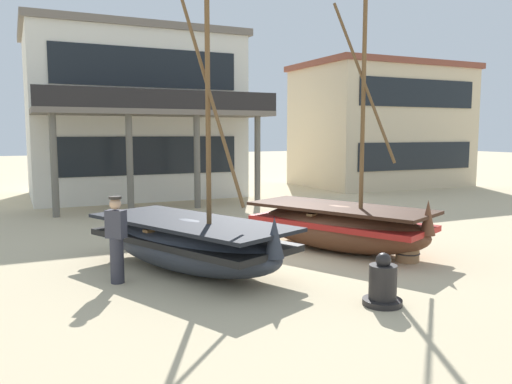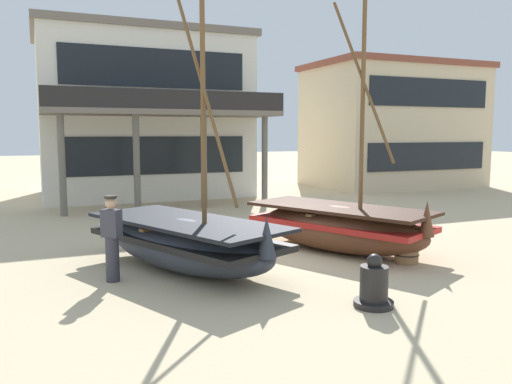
{
  "view_description": "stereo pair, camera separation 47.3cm",
  "coord_description": "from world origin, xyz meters",
  "px_view_note": "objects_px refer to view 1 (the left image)",
  "views": [
    {
      "loc": [
        -5.49,
        -10.64,
        2.89
      ],
      "look_at": [
        0.0,
        1.0,
        1.4
      ],
      "focal_mm": 36.25,
      "sensor_mm": 36.0,
      "label": 1
    },
    {
      "loc": [
        -5.05,
        -10.84,
        2.89
      ],
      "look_at": [
        0.0,
        1.0,
        1.4
      ],
      "focal_mm": 36.25,
      "sensor_mm": 36.0,
      "label": 2
    }
  ],
  "objects_px": {
    "fishing_boat_centre_large": "(190,242)",
    "fishing_boat_near_left": "(340,226)",
    "harbor_building_main": "(133,115)",
    "wooden_barrel": "(408,246)",
    "harbor_building_annex": "(381,125)",
    "capstan_winch": "(383,285)",
    "fisherman_by_hull": "(116,240)"
  },
  "relations": [
    {
      "from": "fishing_boat_centre_large",
      "to": "harbor_building_main",
      "type": "xyz_separation_m",
      "value": [
        1.79,
        13.77,
        3.09
      ]
    },
    {
      "from": "harbor_building_main",
      "to": "harbor_building_annex",
      "type": "xyz_separation_m",
      "value": [
        13.27,
        -1.06,
        -0.42
      ]
    },
    {
      "from": "capstan_winch",
      "to": "harbor_building_annex",
      "type": "bearing_deg",
      "value": 51.6
    },
    {
      "from": "fishing_boat_centre_large",
      "to": "harbor_building_annex",
      "type": "distance_m",
      "value": 19.89
    },
    {
      "from": "fisherman_by_hull",
      "to": "wooden_barrel",
      "type": "bearing_deg",
      "value": -10.03
    },
    {
      "from": "fishing_boat_centre_large",
      "to": "harbor_building_annex",
      "type": "height_order",
      "value": "harbor_building_annex"
    },
    {
      "from": "harbor_building_main",
      "to": "wooden_barrel",
      "type": "bearing_deg",
      "value": -79.36
    },
    {
      "from": "wooden_barrel",
      "to": "harbor_building_annex",
      "type": "distance_m",
      "value": 17.76
    },
    {
      "from": "fishing_boat_centre_large",
      "to": "fishing_boat_near_left",
      "type": "bearing_deg",
      "value": 3.06
    },
    {
      "from": "fishing_boat_near_left",
      "to": "fisherman_by_hull",
      "type": "xyz_separation_m",
      "value": [
        -5.45,
        -0.47,
        0.21
      ]
    },
    {
      "from": "fishing_boat_centre_large",
      "to": "capstan_winch",
      "type": "relative_size",
      "value": 6.8
    },
    {
      "from": "fishing_boat_near_left",
      "to": "harbor_building_annex",
      "type": "bearing_deg",
      "value": 48.23
    },
    {
      "from": "capstan_winch",
      "to": "harbor_building_main",
      "type": "relative_size",
      "value": 0.1
    },
    {
      "from": "harbor_building_main",
      "to": "capstan_winch",
      "type": "bearing_deg",
      "value": -88.55
    },
    {
      "from": "wooden_barrel",
      "to": "fishing_boat_near_left",
      "type": "bearing_deg",
      "value": 115.45
    },
    {
      "from": "fishing_boat_near_left",
      "to": "fishing_boat_centre_large",
      "type": "bearing_deg",
      "value": -176.94
    },
    {
      "from": "fishing_boat_centre_large",
      "to": "wooden_barrel",
      "type": "relative_size",
      "value": 8.7
    },
    {
      "from": "fisherman_by_hull",
      "to": "fishing_boat_near_left",
      "type": "bearing_deg",
      "value": 4.95
    },
    {
      "from": "fishing_boat_near_left",
      "to": "harbor_building_annex",
      "type": "distance_m",
      "value": 16.98
    },
    {
      "from": "fishing_boat_near_left",
      "to": "wooden_barrel",
      "type": "bearing_deg",
      "value": -64.55
    },
    {
      "from": "wooden_barrel",
      "to": "harbor_building_main",
      "type": "relative_size",
      "value": 0.08
    },
    {
      "from": "fishing_boat_near_left",
      "to": "harbor_building_main",
      "type": "bearing_deg",
      "value": 98.78
    },
    {
      "from": "fishing_boat_centre_large",
      "to": "fisherman_by_hull",
      "type": "bearing_deg",
      "value": -170.4
    },
    {
      "from": "harbor_building_main",
      "to": "harbor_building_annex",
      "type": "bearing_deg",
      "value": -4.55
    },
    {
      "from": "fishing_boat_centre_large",
      "to": "harbor_building_annex",
      "type": "xyz_separation_m",
      "value": [
        15.06,
        12.72,
        2.67
      ]
    },
    {
      "from": "capstan_winch",
      "to": "wooden_barrel",
      "type": "height_order",
      "value": "capstan_winch"
    },
    {
      "from": "fishing_boat_centre_large",
      "to": "harbor_building_annex",
      "type": "bearing_deg",
      "value": 40.17
    },
    {
      "from": "fishing_boat_near_left",
      "to": "harbor_building_main",
      "type": "distance_m",
      "value": 14.06
    },
    {
      "from": "wooden_barrel",
      "to": "harbor_building_annex",
      "type": "relative_size",
      "value": 0.08
    },
    {
      "from": "fishing_boat_centre_large",
      "to": "wooden_barrel",
      "type": "height_order",
      "value": "fishing_boat_centre_large"
    },
    {
      "from": "wooden_barrel",
      "to": "capstan_winch",
      "type": "bearing_deg",
      "value": -138.74
    },
    {
      "from": "capstan_winch",
      "to": "fishing_boat_near_left",
      "type": "bearing_deg",
      "value": 65.73
    }
  ]
}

